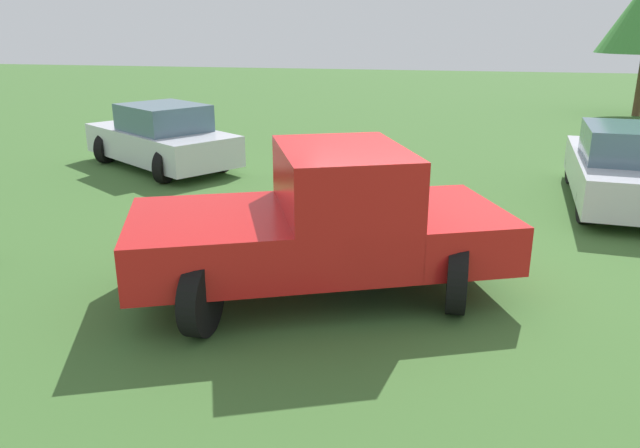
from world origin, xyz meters
TOP-DOWN VIEW (x-y plane):
  - ground_plane at (0.00, 0.00)m, footprint 80.00×80.00m
  - pickup_truck at (0.50, -0.72)m, footprint 3.62×4.97m
  - sedan_near at (-4.49, 3.85)m, footprint 4.46×2.14m
  - sedan_far at (-5.57, -5.98)m, footprint 3.81×4.48m
  - traffic_cone at (-4.88, -0.49)m, footprint 0.32×0.32m

SIDE VIEW (x-z plane):
  - ground_plane at x=0.00m, z-range 0.00..0.00m
  - traffic_cone at x=-4.88m, z-range 0.00..0.55m
  - sedan_far at x=-5.57m, z-range -0.05..1.44m
  - sedan_near at x=-4.49m, z-range -0.05..1.45m
  - pickup_truck at x=0.50m, z-range 0.04..1.88m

